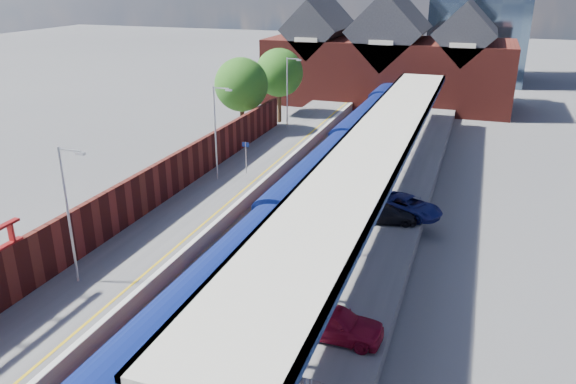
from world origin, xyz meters
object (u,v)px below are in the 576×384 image
at_px(train, 345,148).
at_px(parked_car_blue, 408,206).
at_px(parked_car_dark, 385,213).
at_px(lamp_post_c, 217,128).
at_px(lamp_post_d, 288,89).
at_px(parked_car_red, 333,322).
at_px(lamp_post_b, 70,208).
at_px(platform_sign, 246,152).

relative_size(train, parked_car_blue, 14.84).
xyz_separation_m(parked_car_dark, parked_car_blue, (1.18, 1.63, 0.05)).
relative_size(lamp_post_c, lamp_post_d, 1.00).
distance_m(parked_car_red, parked_car_blue, 14.30).
distance_m(train, lamp_post_b, 24.87).
xyz_separation_m(platform_sign, parked_car_blue, (12.97, -4.09, -1.07)).
bearing_deg(parked_car_dark, lamp_post_d, 23.05).
height_order(lamp_post_d, parked_car_blue, lamp_post_d).
distance_m(parked_car_dark, parked_car_blue, 2.01).
height_order(train, parked_car_blue, train).
bearing_deg(platform_sign, lamp_post_b, -94.33).
bearing_deg(parked_car_dark, lamp_post_c, 63.56).
bearing_deg(lamp_post_b, parked_car_dark, 43.03).
height_order(parked_car_red, parked_car_blue, parked_car_red).
bearing_deg(lamp_post_b, lamp_post_c, 90.00).
bearing_deg(parked_car_blue, parked_car_dark, 169.50).
bearing_deg(parked_car_red, platform_sign, 33.77).
xyz_separation_m(lamp_post_b, lamp_post_d, (0.00, 32.00, 0.00)).
bearing_deg(parked_car_red, train, 13.61).
relative_size(lamp_post_b, lamp_post_c, 1.00).
relative_size(platform_sign, parked_car_dark, 0.64).
bearing_deg(lamp_post_d, lamp_post_c, -90.00).
bearing_deg(train, lamp_post_b, -108.54).
relative_size(lamp_post_c, parked_car_dark, 1.80).
height_order(train, lamp_post_c, lamp_post_c).
distance_m(lamp_post_c, platform_sign, 3.34).
relative_size(train, platform_sign, 26.38).
bearing_deg(train, platform_sign, -140.16).
bearing_deg(parked_car_dark, parked_car_red, 169.25).
bearing_deg(parked_car_blue, lamp_post_d, 63.86).
relative_size(train, lamp_post_b, 9.42).
height_order(lamp_post_d, parked_car_dark, lamp_post_d).
relative_size(lamp_post_d, platform_sign, 2.80).
bearing_deg(platform_sign, lamp_post_c, -124.26).
height_order(train, parked_car_red, train).
xyz_separation_m(lamp_post_d, platform_sign, (1.36, -14.00, -2.30)).
relative_size(parked_car_dark, parked_car_blue, 0.88).
xyz_separation_m(train, parked_car_red, (5.28, -23.76, -0.39)).
relative_size(train, parked_car_dark, 16.93).
bearing_deg(lamp_post_b, parked_car_blue, 44.13).
bearing_deg(parked_car_dark, platform_sign, 53.47).
distance_m(lamp_post_b, parked_car_dark, 18.32).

